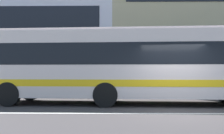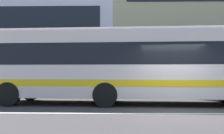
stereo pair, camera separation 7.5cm
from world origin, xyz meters
TOP-DOWN VIEW (x-y plane):
  - ground_plane at (0.00, 0.00)m, footprint 160.00×160.00m
  - lane_centre_line at (0.00, 0.00)m, footprint 60.00×0.16m
  - hedge_row_far at (-1.11, 6.70)m, footprint 14.38×1.10m
  - transit_bus at (-1.89, 2.65)m, footprint 11.64×3.25m

SIDE VIEW (x-z plane):
  - ground_plane at x=0.00m, z-range 0.00..0.00m
  - lane_centre_line at x=0.00m, z-range 0.00..0.01m
  - hedge_row_far at x=-1.11m, z-range 0.00..1.12m
  - transit_bus at x=-1.89m, z-range 0.17..3.43m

